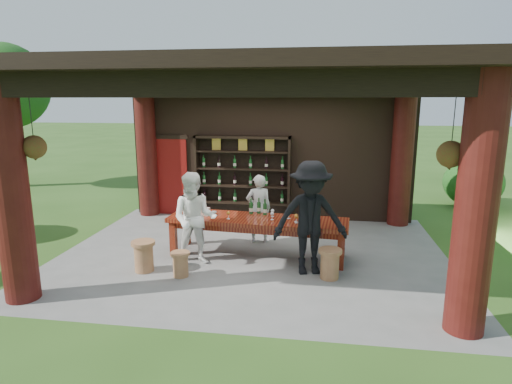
# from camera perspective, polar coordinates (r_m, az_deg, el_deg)

# --- Properties ---
(ground) EXTENTS (90.00, 90.00, 0.00)m
(ground) POSITION_cam_1_polar(r_m,az_deg,el_deg) (8.45, -0.40, -8.22)
(ground) COLOR #2D5119
(ground) RESTS_ON ground
(pavilion) EXTENTS (7.50, 6.00, 3.60)m
(pavilion) POSITION_cam_1_polar(r_m,az_deg,el_deg) (8.38, -0.06, 6.61)
(pavilion) COLOR slate
(pavilion) RESTS_ON ground
(wine_shelf) EXTENTS (2.37, 0.36, 2.09)m
(wine_shelf) POSITION_cam_1_polar(r_m,az_deg,el_deg) (10.61, -1.79, 1.89)
(wine_shelf) COLOR black
(wine_shelf) RESTS_ON ground
(tasting_table) EXTENTS (3.46, 1.15, 0.75)m
(tasting_table) POSITION_cam_1_polar(r_m,az_deg,el_deg) (8.15, 0.20, -4.29)
(tasting_table) COLOR #55120C
(tasting_table) RESTS_ON ground
(stool_near_left) EXTENTS (0.33, 0.33, 0.43)m
(stool_near_left) POSITION_cam_1_polar(r_m,az_deg,el_deg) (7.46, -10.03, -9.37)
(stool_near_left) COLOR #8F5A39
(stool_near_left) RESTS_ON ground
(stool_near_right) EXTENTS (0.39, 0.39, 0.51)m
(stool_near_right) POSITION_cam_1_polar(r_m,az_deg,el_deg) (7.36, 9.82, -9.31)
(stool_near_right) COLOR #8F5A39
(stool_near_right) RESTS_ON ground
(stool_far_left) EXTENTS (0.42, 0.42, 0.55)m
(stool_far_left) POSITION_cam_1_polar(r_m,az_deg,el_deg) (7.79, -14.74, -8.16)
(stool_far_left) COLOR #8F5A39
(stool_far_left) RESTS_ON ground
(host) EXTENTS (0.60, 0.48, 1.45)m
(host) POSITION_cam_1_polar(r_m,az_deg,el_deg) (8.92, 0.35, -2.25)
(host) COLOR beige
(host) RESTS_ON ground
(guest_woman) EXTENTS (0.91, 0.76, 1.69)m
(guest_woman) POSITION_cam_1_polar(r_m,az_deg,el_deg) (7.80, -8.18, -3.55)
(guest_woman) COLOR white
(guest_woman) RESTS_ON ground
(guest_man) EXTENTS (1.39, 0.98, 1.96)m
(guest_man) POSITION_cam_1_polar(r_m,az_deg,el_deg) (7.33, 7.25, -3.47)
(guest_man) COLOR black
(guest_man) RESTS_ON ground
(table_bottles) EXTENTS (0.36, 0.18, 0.31)m
(table_bottles) POSITION_cam_1_polar(r_m,az_deg,el_deg) (8.38, 0.30, -1.90)
(table_bottles) COLOR #194C1E
(table_bottles) RESTS_ON tasting_table
(table_glasses) EXTENTS (1.73, 0.42, 0.15)m
(table_glasses) POSITION_cam_1_polar(r_m,az_deg,el_deg) (7.98, 3.82, -3.24)
(table_glasses) COLOR silver
(table_glasses) RESTS_ON tasting_table
(napkin_basket) EXTENTS (0.27, 0.20, 0.14)m
(napkin_basket) POSITION_cam_1_polar(r_m,az_deg,el_deg) (8.39, -7.14, -2.59)
(napkin_basket) COLOR #BF6672
(napkin_basket) RESTS_ON tasting_table
(shrubs) EXTENTS (20.46, 8.62, 1.36)m
(shrubs) POSITION_cam_1_polar(r_m,az_deg,el_deg) (9.22, 25.54, -4.13)
(shrubs) COLOR #194C14
(shrubs) RESTS_ON ground
(trees) EXTENTS (22.75, 10.52, 4.80)m
(trees) POSITION_cam_1_polar(r_m,az_deg,el_deg) (9.98, 21.62, 13.78)
(trees) COLOR #3F2819
(trees) RESTS_ON ground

